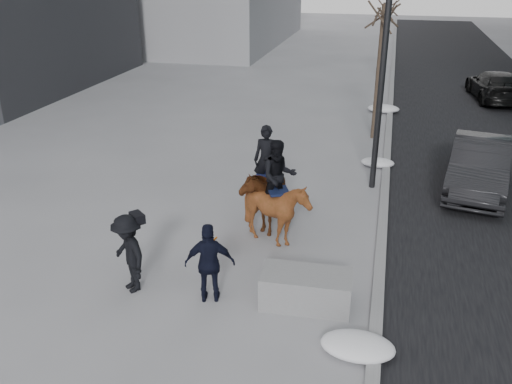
% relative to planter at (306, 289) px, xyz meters
% --- Properties ---
extents(ground, '(120.00, 120.00, 0.00)m').
position_rel_planter_xyz_m(ground, '(-1.55, 0.85, -0.37)').
color(ground, gray).
rests_on(ground, ground).
extents(road, '(8.00, 90.00, 0.01)m').
position_rel_planter_xyz_m(road, '(5.45, 10.85, -0.36)').
color(road, black).
rests_on(road, ground).
extents(curb, '(0.25, 90.00, 0.12)m').
position_rel_planter_xyz_m(curb, '(1.45, 10.85, -0.31)').
color(curb, gray).
rests_on(curb, ground).
extents(planter, '(1.86, 0.99, 0.73)m').
position_rel_planter_xyz_m(planter, '(0.00, 0.00, 0.00)').
color(planter, gray).
rests_on(planter, ground).
extents(car_near, '(2.44, 4.95, 1.56)m').
position_rel_planter_xyz_m(car_near, '(4.16, 7.19, 0.42)').
color(car_near, black).
rests_on(car_near, ground).
extents(car_far, '(2.45, 5.10, 1.43)m').
position_rel_planter_xyz_m(car_far, '(6.39, 19.29, 0.35)').
color(car_far, black).
rests_on(car_far, ground).
extents(tree_near, '(1.20, 1.20, 5.58)m').
position_rel_planter_xyz_m(tree_near, '(0.85, 11.68, 2.42)').
color(tree_near, '#362820').
rests_on(tree_near, ground).
extents(tree_far, '(1.20, 1.20, 4.85)m').
position_rel_planter_xyz_m(tree_far, '(0.85, 22.00, 2.06)').
color(tree_far, '#34281F').
rests_on(tree_far, ground).
extents(mounted_left, '(0.99, 2.09, 2.68)m').
position_rel_planter_xyz_m(mounted_left, '(-1.63, 3.40, 0.63)').
color(mounted_left, '#471E0E').
rests_on(mounted_left, ground).
extents(mounted_right, '(1.90, 1.99, 2.65)m').
position_rel_planter_xyz_m(mounted_right, '(-1.11, 2.43, 0.70)').
color(mounted_right, '#4A2B0E').
rests_on(mounted_right, ground).
extents(feeder, '(1.10, 0.98, 1.75)m').
position_rel_planter_xyz_m(feeder, '(-1.94, -0.31, 0.51)').
color(feeder, black).
rests_on(feeder, ground).
extents(camera_crew, '(1.28, 1.23, 1.75)m').
position_rel_planter_xyz_m(camera_crew, '(-3.72, -0.34, 0.52)').
color(camera_crew, black).
rests_on(camera_crew, ground).
extents(lamppost, '(0.25, 2.88, 9.09)m').
position_rel_planter_xyz_m(lamppost, '(1.05, 6.36, 4.63)').
color(lamppost, black).
rests_on(lamppost, ground).
extents(snow_piles, '(1.43, 17.74, 0.36)m').
position_rel_planter_xyz_m(snow_piles, '(1.15, 7.99, -0.20)').
color(snow_piles, white).
rests_on(snow_piles, ground).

